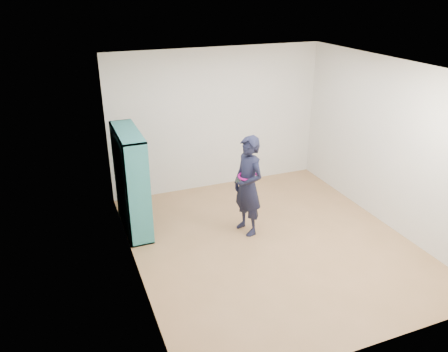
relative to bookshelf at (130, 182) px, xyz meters
name	(u,v)px	position (x,y,z in m)	size (l,w,h in m)	color
floor	(270,242)	(1.84, -1.20, -0.79)	(4.50, 4.50, 0.00)	#9C7346
ceiling	(279,68)	(1.84, -1.20, 1.81)	(4.50, 4.50, 0.00)	white
wall_left	(131,185)	(-0.16, -1.20, 0.51)	(0.02, 4.50, 2.60)	silver
wall_right	(389,145)	(3.84, -1.20, 0.51)	(0.02, 4.50, 2.60)	silver
wall_back	(217,120)	(1.84, 1.05, 0.51)	(4.00, 0.02, 2.60)	silver
wall_front	(384,245)	(1.84, -3.45, 0.51)	(4.00, 0.02, 2.60)	silver
bookshelf	(130,182)	(0.00, 0.00, 0.00)	(0.35, 1.21, 1.61)	teal
person	(248,186)	(1.65, -0.77, -0.01)	(0.50, 0.65, 1.57)	black
smartphone	(238,180)	(1.50, -0.73, 0.10)	(0.04, 0.10, 0.13)	silver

